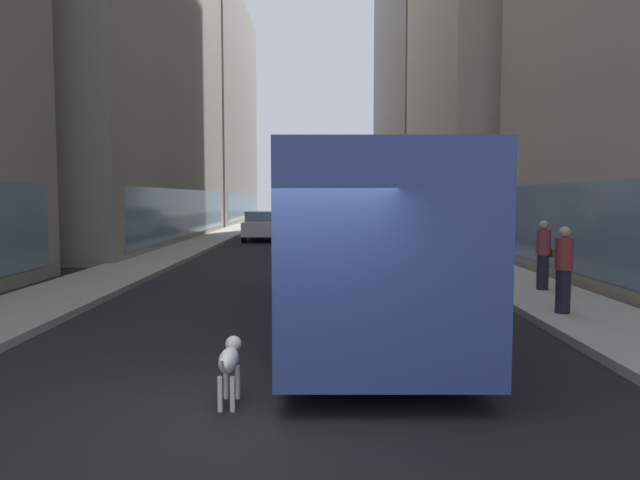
{
  "coord_description": "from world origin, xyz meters",
  "views": [
    {
      "loc": [
        0.43,
        -6.44,
        2.41
      ],
      "look_at": [
        0.48,
        7.19,
        1.4
      ],
      "focal_mm": 32.77,
      "sensor_mm": 36.0,
      "label": 1
    }
  ],
  "objects": [
    {
      "name": "ground_plane",
      "position": [
        0.0,
        35.0,
        0.0
      ],
      "size": [
        120.0,
        120.0,
        0.0
      ],
      "primitive_type": "plane",
      "color": "black"
    },
    {
      "name": "sidewalk_left",
      "position": [
        -5.7,
        35.0,
        0.07
      ],
      "size": [
        2.4,
        110.0,
        0.15
      ],
      "primitive_type": "cube",
      "color": "#9E9991",
      "rests_on": "ground"
    },
    {
      "name": "sidewalk_right",
      "position": [
        5.7,
        35.0,
        0.07
      ],
      "size": [
        2.4,
        110.0,
        0.15
      ],
      "primitive_type": "cube",
      "color": "#ADA89E",
      "rests_on": "ground"
    },
    {
      "name": "building_left_mid",
      "position": [
        -11.9,
        24.59,
        9.65
      ],
      "size": [
        10.66,
        22.53,
        19.31
      ],
      "color": "gray",
      "rests_on": "ground"
    },
    {
      "name": "building_left_far",
      "position": [
        -11.9,
        48.13,
        10.25
      ],
      "size": [
        10.59,
        22.32,
        20.51
      ],
      "color": "gray",
      "rests_on": "ground"
    },
    {
      "name": "building_right_far",
      "position": [
        11.9,
        46.12,
        19.2
      ],
      "size": [
        11.27,
        23.83,
        38.41
      ],
      "color": "gray",
      "rests_on": "ground"
    },
    {
      "name": "transit_bus",
      "position": [
        1.2,
        5.4,
        1.78
      ],
      "size": [
        2.78,
        11.53,
        3.05
      ],
      "color": "#33478C",
      "rests_on": "ground"
    },
    {
      "name": "car_white_van",
      "position": [
        -2.8,
        26.08,
        0.82
      ],
      "size": [
        1.77,
        4.67,
        1.62
      ],
      "color": "silver",
      "rests_on": "ground"
    },
    {
      "name": "car_black_suv",
      "position": [
        2.8,
        38.34,
        0.82
      ],
      "size": [
        1.74,
        3.93,
        1.62
      ],
      "color": "black",
      "rests_on": "ground"
    },
    {
      "name": "car_yellow_taxi",
      "position": [
        2.8,
        31.1,
        0.82
      ],
      "size": [
        1.72,
        4.43,
        1.62
      ],
      "color": "yellow",
      "rests_on": "ground"
    },
    {
      "name": "car_blue_hatchback",
      "position": [
        -1.2,
        34.75,
        0.82
      ],
      "size": [
        1.85,
        4.4,
        1.62
      ],
      "color": "#4C6BB7",
      "rests_on": "ground"
    },
    {
      "name": "car_red_coupe",
      "position": [
        2.8,
        43.45,
        0.82
      ],
      "size": [
        1.79,
        4.42,
        1.62
      ],
      "color": "red",
      "rests_on": "ground"
    },
    {
      "name": "box_truck",
      "position": [
        2.8,
        24.19,
        1.67
      ],
      "size": [
        2.3,
        7.5,
        3.05
      ],
      "color": "#19519E",
      "rests_on": "ground"
    },
    {
      "name": "dalmatian_dog",
      "position": [
        -0.62,
        0.23,
        0.51
      ],
      "size": [
        0.22,
        0.96,
        0.72
      ],
      "color": "white",
      "rests_on": "ground"
    },
    {
      "name": "pedestrian_with_handbag",
      "position": [
        5.88,
        7.69,
        1.01
      ],
      "size": [
        0.45,
        0.34,
        1.69
      ],
      "color": "#1E1E2D",
      "rests_on": "sidewalk_right"
    },
    {
      "name": "pedestrian_in_coat",
      "position": [
        5.16,
        4.79,
        1.01
      ],
      "size": [
        0.34,
        0.34,
        1.69
      ],
      "color": "#1E1E2D",
      "rests_on": "sidewalk_right"
    }
  ]
}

